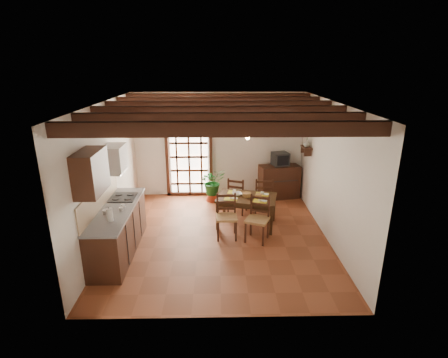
{
  "coord_description": "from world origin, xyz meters",
  "views": [
    {
      "loc": [
        -0.05,
        -6.67,
        3.54
      ],
      "look_at": [
        0.1,
        0.4,
        1.15
      ],
      "focal_mm": 28.0,
      "sensor_mm": 36.0,
      "label": 1
    }
  ],
  "objects_px": {
    "chair_near_left": "(227,224)",
    "crt_tv": "(280,159)",
    "chair_far_right": "(264,203)",
    "chair_near_right": "(257,227)",
    "sideboard": "(279,182)",
    "dining_table": "(247,200)",
    "chair_far_left": "(237,202)",
    "potted_plant": "(213,180)",
    "pendant_lamp": "(248,134)",
    "kitchen_counter": "(118,230)"
  },
  "relations": [
    {
      "from": "sideboard",
      "to": "crt_tv",
      "type": "bearing_deg",
      "value": -100.4
    },
    {
      "from": "kitchen_counter",
      "to": "chair_near_right",
      "type": "bearing_deg",
      "value": 8.55
    },
    {
      "from": "chair_near_right",
      "to": "sideboard",
      "type": "bearing_deg",
      "value": 93.67
    },
    {
      "from": "chair_far_right",
      "to": "sideboard",
      "type": "relative_size",
      "value": 0.91
    },
    {
      "from": "chair_near_left",
      "to": "chair_far_right",
      "type": "distance_m",
      "value": 1.45
    },
    {
      "from": "potted_plant",
      "to": "chair_near_left",
      "type": "bearing_deg",
      "value": -81.49
    },
    {
      "from": "chair_far_right",
      "to": "pendant_lamp",
      "type": "relative_size",
      "value": 1.14
    },
    {
      "from": "chair_far_right",
      "to": "sideboard",
      "type": "xyz_separation_m",
      "value": [
        0.56,
        1.15,
        0.15
      ]
    },
    {
      "from": "chair_far_left",
      "to": "crt_tv",
      "type": "distance_m",
      "value": 1.74
    },
    {
      "from": "crt_tv",
      "to": "pendant_lamp",
      "type": "height_order",
      "value": "pendant_lamp"
    },
    {
      "from": "chair_far_left",
      "to": "sideboard",
      "type": "relative_size",
      "value": 0.86
    },
    {
      "from": "chair_far_left",
      "to": "pendant_lamp",
      "type": "bearing_deg",
      "value": 125.59
    },
    {
      "from": "sideboard",
      "to": "crt_tv",
      "type": "xyz_separation_m",
      "value": [
        0.0,
        -0.01,
        0.64
      ]
    },
    {
      "from": "sideboard",
      "to": "chair_near_right",
      "type": "bearing_deg",
      "value": -119.92
    },
    {
      "from": "dining_table",
      "to": "chair_far_right",
      "type": "distance_m",
      "value": 0.79
    },
    {
      "from": "kitchen_counter",
      "to": "chair_near_right",
      "type": "relative_size",
      "value": 2.38
    },
    {
      "from": "chair_far_right",
      "to": "potted_plant",
      "type": "xyz_separation_m",
      "value": [
        -1.23,
        0.94,
        0.27
      ]
    },
    {
      "from": "dining_table",
      "to": "chair_near_left",
      "type": "xyz_separation_m",
      "value": [
        -0.46,
        -0.56,
        -0.31
      ]
    },
    {
      "from": "crt_tv",
      "to": "potted_plant",
      "type": "xyz_separation_m",
      "value": [
        -1.79,
        -0.2,
        -0.52
      ]
    },
    {
      "from": "kitchen_counter",
      "to": "chair_near_left",
      "type": "distance_m",
      "value": 2.18
    },
    {
      "from": "chair_far_left",
      "to": "potted_plant",
      "type": "bearing_deg",
      "value": -31.96
    },
    {
      "from": "chair_near_right",
      "to": "potted_plant",
      "type": "relative_size",
      "value": 0.51
    },
    {
      "from": "kitchen_counter",
      "to": "crt_tv",
      "type": "xyz_separation_m",
      "value": [
        3.58,
        2.82,
        0.62
      ]
    },
    {
      "from": "dining_table",
      "to": "chair_near_left",
      "type": "relative_size",
      "value": 1.53
    },
    {
      "from": "chair_near_right",
      "to": "crt_tv",
      "type": "xyz_separation_m",
      "value": [
        0.86,
        2.41,
        0.79
      ]
    },
    {
      "from": "chair_far_left",
      "to": "chair_far_right",
      "type": "xyz_separation_m",
      "value": [
        0.63,
        -0.15,
        0.01
      ]
    },
    {
      "from": "kitchen_counter",
      "to": "chair_near_left",
      "type": "height_order",
      "value": "kitchen_counter"
    },
    {
      "from": "chair_near_left",
      "to": "potted_plant",
      "type": "bearing_deg",
      "value": 97.19
    },
    {
      "from": "dining_table",
      "to": "potted_plant",
      "type": "xyz_separation_m",
      "value": [
        -0.77,
        1.5,
        -0.03
      ]
    },
    {
      "from": "kitchen_counter",
      "to": "pendant_lamp",
      "type": "height_order",
      "value": "pendant_lamp"
    },
    {
      "from": "kitchen_counter",
      "to": "potted_plant",
      "type": "xyz_separation_m",
      "value": [
        1.79,
        2.62,
        0.1
      ]
    },
    {
      "from": "chair_far_left",
      "to": "sideboard",
      "type": "bearing_deg",
      "value": -119.33
    },
    {
      "from": "chair_near_right",
      "to": "pendant_lamp",
      "type": "distance_m",
      "value": 1.96
    },
    {
      "from": "dining_table",
      "to": "potted_plant",
      "type": "relative_size",
      "value": 0.78
    },
    {
      "from": "pendant_lamp",
      "to": "sideboard",
      "type": "bearing_deg",
      "value": 57.58
    },
    {
      "from": "crt_tv",
      "to": "chair_far_left",
      "type": "bearing_deg",
      "value": -155.16
    },
    {
      "from": "chair_far_left",
      "to": "potted_plant",
      "type": "relative_size",
      "value": 0.5
    },
    {
      "from": "potted_plant",
      "to": "pendant_lamp",
      "type": "height_order",
      "value": "pendant_lamp"
    },
    {
      "from": "dining_table",
      "to": "chair_far_right",
      "type": "relative_size",
      "value": 1.49
    },
    {
      "from": "dining_table",
      "to": "sideboard",
      "type": "xyz_separation_m",
      "value": [
        1.02,
        1.71,
        -0.15
      ]
    },
    {
      "from": "chair_near_left",
      "to": "crt_tv",
      "type": "distance_m",
      "value": 2.82
    },
    {
      "from": "dining_table",
      "to": "chair_far_left",
      "type": "height_order",
      "value": "chair_far_left"
    },
    {
      "from": "chair_near_left",
      "to": "potted_plant",
      "type": "distance_m",
      "value": 2.1
    },
    {
      "from": "dining_table",
      "to": "pendant_lamp",
      "type": "relative_size",
      "value": 1.69
    },
    {
      "from": "chair_near_right",
      "to": "pendant_lamp",
      "type": "bearing_deg",
      "value": 124.69
    },
    {
      "from": "kitchen_counter",
      "to": "crt_tv",
      "type": "relative_size",
      "value": 4.66
    },
    {
      "from": "kitchen_counter",
      "to": "sideboard",
      "type": "distance_m",
      "value": 4.56
    },
    {
      "from": "chair_far_left",
      "to": "chair_far_right",
      "type": "height_order",
      "value": "chair_far_right"
    },
    {
      "from": "chair_far_right",
      "to": "potted_plant",
      "type": "relative_size",
      "value": 0.52
    },
    {
      "from": "chair_near_right",
      "to": "chair_near_left",
      "type": "bearing_deg",
      "value": -169.98
    }
  ]
}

